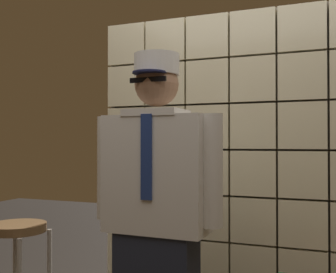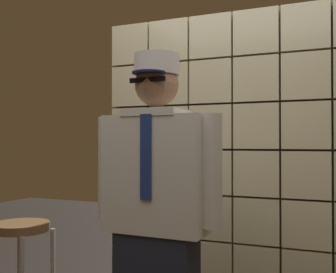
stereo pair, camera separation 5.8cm
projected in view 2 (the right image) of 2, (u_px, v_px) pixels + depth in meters
glass_block_wall at (234, 173)px, 2.76m from camera, size 1.86×0.10×2.17m
standing_person at (157, 218)px, 2.06m from camera, size 0.68×0.29×1.70m
bar_stool at (21, 256)px, 2.50m from camera, size 0.34×0.34×0.78m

